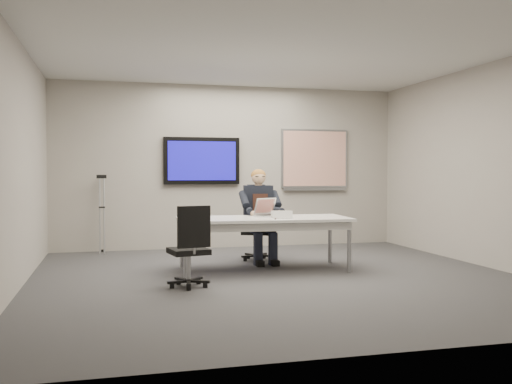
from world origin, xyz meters
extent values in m
cube|color=#363538|center=(0.00, 0.00, 0.00)|extent=(6.00, 6.00, 0.02)
cube|color=silver|center=(0.00, 0.00, 2.80)|extent=(6.00, 6.00, 0.02)
cube|color=#A09990|center=(0.00, 3.00, 1.40)|extent=(6.00, 0.02, 2.80)
cube|color=#A09990|center=(0.00, -3.00, 1.40)|extent=(6.00, 0.02, 2.80)
cube|color=#A09990|center=(-3.00, 0.00, 1.40)|extent=(0.02, 6.00, 2.80)
cube|color=#A09990|center=(3.00, 0.00, 1.40)|extent=(0.02, 6.00, 2.80)
cube|color=white|center=(-0.04, 0.63, 0.68)|extent=(2.33, 1.09, 0.04)
cube|color=silver|center=(-0.04, 0.63, 0.61)|extent=(2.23, 0.99, 0.09)
cylinder|color=gray|center=(-1.12, 0.29, 0.33)|extent=(0.06, 0.06, 0.66)
cylinder|color=gray|center=(1.00, 0.16, 0.33)|extent=(0.06, 0.06, 0.66)
cylinder|color=gray|center=(-1.07, 1.09, 0.33)|extent=(0.06, 0.06, 0.66)
cylinder|color=gray|center=(1.05, 0.96, 0.33)|extent=(0.06, 0.06, 0.66)
cube|color=black|center=(-0.50, 2.95, 1.50)|extent=(1.30, 0.08, 0.80)
cube|color=#100C85|center=(-0.50, 2.90, 1.50)|extent=(1.16, 0.01, 0.66)
cube|color=gray|center=(1.55, 2.98, 1.55)|extent=(1.25, 0.04, 1.05)
cube|color=white|center=(1.55, 2.95, 1.55)|extent=(1.18, 0.01, 0.98)
cube|color=gray|center=(1.55, 2.94, 1.00)|extent=(1.18, 0.05, 0.04)
cylinder|color=gray|center=(0.10, 1.44, 0.26)|extent=(0.06, 0.06, 0.33)
cube|color=black|center=(0.10, 1.44, 0.42)|extent=(0.56, 0.56, 0.06)
cube|color=black|center=(0.18, 1.63, 0.73)|extent=(0.37, 0.20, 0.48)
cylinder|color=gray|center=(-1.16, -0.26, 0.25)|extent=(0.05, 0.05, 0.32)
cube|color=black|center=(-1.16, -0.26, 0.41)|extent=(0.48, 0.48, 0.06)
cube|color=black|center=(-1.12, -0.46, 0.70)|extent=(0.38, 0.11, 0.46)
cube|color=black|center=(0.10, 1.42, 0.82)|extent=(0.44, 0.29, 0.58)
cube|color=#361D16|center=(0.10, 1.29, 0.85)|extent=(0.22, 0.05, 0.28)
sphere|color=tan|center=(0.10, 1.39, 1.23)|extent=(0.21, 0.21, 0.21)
ellipsoid|color=#995F27|center=(0.10, 1.40, 1.26)|extent=(0.22, 0.22, 0.18)
cube|color=silver|center=(0.08, 0.80, 0.71)|extent=(0.42, 0.36, 0.02)
cube|color=black|center=(0.08, 0.79, 0.72)|extent=(0.34, 0.27, 0.00)
cube|color=silver|center=(0.08, 0.96, 0.83)|extent=(0.35, 0.22, 0.23)
cube|color=#AC2012|center=(0.08, 0.95, 0.84)|extent=(0.30, 0.19, 0.19)
cylinder|color=black|center=(0.04, 0.33, 0.71)|extent=(0.06, 0.15, 0.01)
camera|label=1|loc=(-2.01, -6.70, 1.31)|focal=40.00mm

